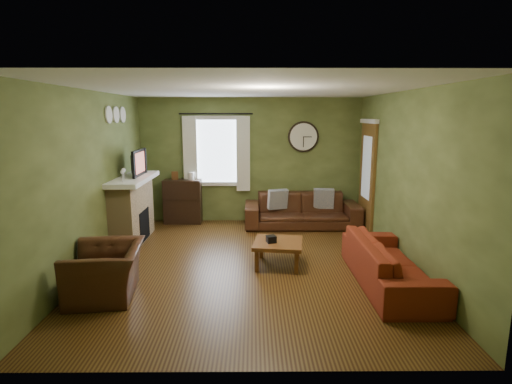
{
  "coord_description": "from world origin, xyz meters",
  "views": [
    {
      "loc": [
        0.05,
        -5.78,
        2.25
      ],
      "look_at": [
        0.1,
        0.4,
        1.05
      ],
      "focal_mm": 28.0,
      "sensor_mm": 36.0,
      "label": 1
    }
  ],
  "objects_px": {
    "sofa_brown": "(302,210)",
    "coffee_table": "(278,253)",
    "bookshelf": "(183,201)",
    "sofa_red": "(389,263)",
    "armchair": "(106,271)"
  },
  "relations": [
    {
      "from": "sofa_brown",
      "to": "coffee_table",
      "type": "relative_size",
      "value": 3.23
    },
    {
      "from": "bookshelf",
      "to": "sofa_brown",
      "type": "xyz_separation_m",
      "value": [
        2.47,
        -0.29,
        -0.12
      ]
    },
    {
      "from": "sofa_brown",
      "to": "sofa_red",
      "type": "xyz_separation_m",
      "value": [
        0.83,
        -2.86,
        -0.03
      ]
    },
    {
      "from": "sofa_red",
      "to": "coffee_table",
      "type": "xyz_separation_m",
      "value": [
        -1.44,
        0.69,
        -0.11
      ]
    },
    {
      "from": "bookshelf",
      "to": "sofa_red",
      "type": "bearing_deg",
      "value": -43.68
    },
    {
      "from": "bookshelf",
      "to": "sofa_red",
      "type": "height_order",
      "value": "bookshelf"
    },
    {
      "from": "sofa_red",
      "to": "coffee_table",
      "type": "distance_m",
      "value": 1.6
    },
    {
      "from": "bookshelf",
      "to": "sofa_brown",
      "type": "distance_m",
      "value": 2.49
    },
    {
      "from": "coffee_table",
      "to": "sofa_brown",
      "type": "bearing_deg",
      "value": 74.16
    },
    {
      "from": "sofa_red",
      "to": "armchair",
      "type": "xyz_separation_m",
      "value": [
        -3.66,
        -0.32,
        0.02
      ]
    },
    {
      "from": "bookshelf",
      "to": "armchair",
      "type": "relative_size",
      "value": 0.94
    },
    {
      "from": "bookshelf",
      "to": "sofa_brown",
      "type": "bearing_deg",
      "value": -6.6
    },
    {
      "from": "armchair",
      "to": "coffee_table",
      "type": "relative_size",
      "value": 1.38
    },
    {
      "from": "bookshelf",
      "to": "coffee_table",
      "type": "height_order",
      "value": "bookshelf"
    },
    {
      "from": "armchair",
      "to": "coffee_table",
      "type": "height_order",
      "value": "armchair"
    }
  ]
}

